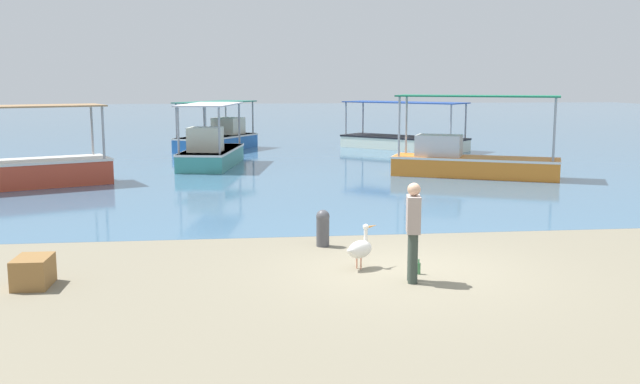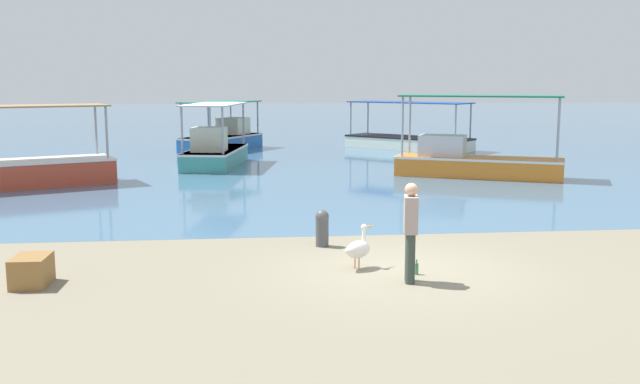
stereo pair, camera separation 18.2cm
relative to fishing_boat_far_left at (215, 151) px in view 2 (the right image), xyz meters
The scene contains 12 objects.
ground 16.56m from the fishing_boat_far_left, 75.87° to the right, with size 120.00×120.00×0.00m, color gray.
harbor_water 32.21m from the fishing_boat_far_left, 82.79° to the left, with size 110.00×90.00×0.00m, color #426A8B.
fishing_boat_far_left is the anchor object (origin of this frame).
fishing_boat_center 7.95m from the fishing_boat_far_left, 141.96° to the right, with size 6.59×4.26×2.58m.
fishing_boat_far_right 6.98m from the fishing_boat_far_left, 88.97° to the left, with size 4.11×5.07×2.35m.
fishing_boat_outer 9.99m from the fishing_boat_far_left, 23.44° to the right, with size 5.86×3.80×2.85m.
fishing_boat_near_left 11.12m from the fishing_boat_far_left, 34.20° to the left, with size 5.94×5.68×2.31m.
pelican 16.13m from the fishing_boat_far_left, 78.49° to the right, with size 0.69×0.60×0.80m.
mooring_bollard 14.25m from the fishing_boat_far_left, 78.84° to the right, with size 0.28×0.28×0.76m.
fisherman_standing 17.21m from the fishing_boat_far_left, 76.74° to the right, with size 0.28×0.43×1.69m.
cargo_crate 16.46m from the fishing_boat_far_left, 98.13° to the right, with size 0.76×0.55×0.50m, color olive.
glass_bottle 16.82m from the fishing_boat_far_left, 75.63° to the right, with size 0.07×0.07×0.27m.
Camera 2 is at (-2.80, -12.10, 3.37)m, focal length 40.00 mm.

